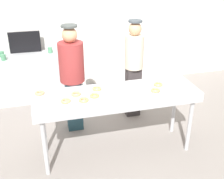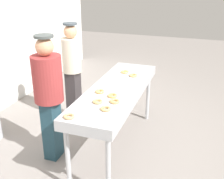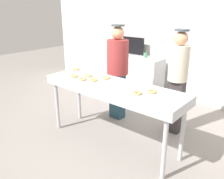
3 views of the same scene
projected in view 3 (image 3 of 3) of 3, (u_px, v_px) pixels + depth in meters
ground_plane at (112, 142)px, 3.65m from camera, size 16.00×16.00×0.00m
back_wall at (188, 24)px, 4.86m from camera, size 8.00×0.12×3.24m
fryer_conveyor at (112, 89)px, 3.36m from camera, size 2.18×0.65×0.94m
glazed_donut_0 at (82, 79)px, 3.51m from camera, size 0.17×0.17×0.03m
glazed_donut_1 at (76, 69)px, 4.07m from camera, size 0.17×0.17×0.03m
glazed_donut_2 at (106, 78)px, 3.57m from camera, size 0.16×0.16×0.03m
glazed_donut_3 at (137, 93)px, 2.95m from camera, size 0.17×0.17×0.03m
glazed_donut_4 at (74, 76)px, 3.67m from camera, size 0.16×0.16×0.03m
glazed_donut_5 at (152, 91)px, 3.00m from camera, size 0.17×0.17×0.03m
glazed_donut_6 at (88, 75)px, 3.69m from camera, size 0.17×0.17×0.03m
glazed_donut_7 at (94, 80)px, 3.48m from camera, size 0.17×0.17×0.03m
worker_baker at (177, 78)px, 3.68m from camera, size 0.30×0.30×1.66m
worker_assistant at (118, 66)px, 4.15m from camera, size 0.37×0.37×1.69m
prep_counter at (128, 74)px, 5.64m from camera, size 1.71×0.50×0.90m
paper_cup_0 at (115, 51)px, 5.75m from camera, size 0.08×0.08×0.10m
paper_cup_1 at (109, 51)px, 5.76m from camera, size 0.08×0.08×0.10m
paper_cup_2 at (145, 55)px, 5.24m from camera, size 0.08×0.08×0.10m
paper_cup_3 at (111, 52)px, 5.58m from camera, size 0.08×0.08×0.10m
paper_cup_4 at (113, 50)px, 5.91m from camera, size 0.08×0.08×0.10m
menu_display at (133, 46)px, 5.58m from camera, size 0.57×0.04×0.40m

